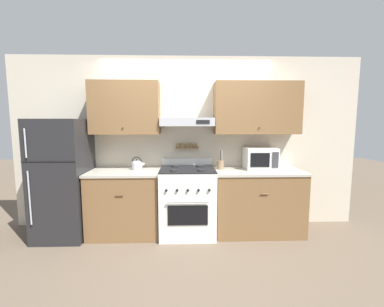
{
  "coord_description": "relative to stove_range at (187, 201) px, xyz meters",
  "views": [
    {
      "loc": [
        -0.05,
        -3.21,
        1.58
      ],
      "look_at": [
        0.06,
        0.28,
        1.16
      ],
      "focal_mm": 24.0,
      "sensor_mm": 36.0,
      "label": 1
    }
  ],
  "objects": [
    {
      "name": "counter_left",
      "position": [
        -0.88,
        0.03,
        -0.02
      ],
      "size": [
        0.99,
        0.68,
        0.91
      ],
      "color": "brown",
      "rests_on": "ground_plane"
    },
    {
      "name": "counter_right",
      "position": [
        1.0,
        0.03,
        -0.02
      ],
      "size": [
        1.24,
        0.68,
        0.91
      ],
      "color": "brown",
      "rests_on": "ground_plane"
    },
    {
      "name": "wall_back",
      "position": [
        0.06,
        0.32,
        0.97
      ],
      "size": [
        5.2,
        0.46,
        2.55
      ],
      "color": "beige",
      "rests_on": "ground_plane"
    },
    {
      "name": "ground_plane",
      "position": [
        0.0,
        -0.32,
        -0.47
      ],
      "size": [
        16.0,
        16.0,
        0.0
      ],
      "primitive_type": "plane",
      "color": "brown"
    },
    {
      "name": "microwave",
      "position": [
        1.07,
        0.15,
        0.59
      ],
      "size": [
        0.45,
        0.37,
        0.31
      ],
      "color": "white",
      "rests_on": "counter_right"
    },
    {
      "name": "stove_range",
      "position": [
        0.0,
        0.0,
        0.0
      ],
      "size": [
        0.76,
        0.73,
        1.04
      ],
      "color": "white",
      "rests_on": "ground_plane"
    },
    {
      "name": "utensil_crock",
      "position": [
        0.48,
        0.13,
        0.5
      ],
      "size": [
        0.1,
        0.1,
        0.28
      ],
      "color": "#8E7051",
      "rests_on": "counter_right"
    },
    {
      "name": "tea_kettle",
      "position": [
        -0.72,
        0.13,
        0.5
      ],
      "size": [
        0.2,
        0.15,
        0.19
      ],
      "color": "#B7B7BC",
      "rests_on": "counter_left"
    },
    {
      "name": "refrigerator",
      "position": [
        -1.71,
        -0.01,
        0.34
      ],
      "size": [
        0.66,
        0.73,
        1.63
      ],
      "color": "#232326",
      "rests_on": "ground_plane"
    }
  ]
}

